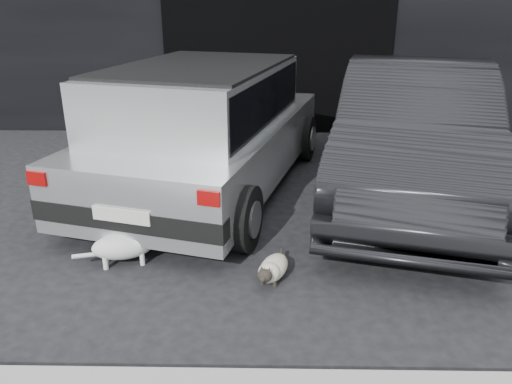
{
  "coord_description": "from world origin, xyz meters",
  "views": [
    {
      "loc": [
        0.78,
        -5.05,
        2.37
      ],
      "look_at": [
        0.7,
        -0.62,
        0.61
      ],
      "focal_mm": 35.0,
      "sensor_mm": 36.0,
      "label": 1
    }
  ],
  "objects_px": {
    "second_car": "(414,131)",
    "cat_siamese": "(272,269)",
    "cat_white": "(127,245)",
    "silver_hatchback": "(205,123)"
  },
  "relations": [
    {
      "from": "second_car",
      "to": "cat_siamese",
      "type": "relative_size",
      "value": 7.46
    },
    {
      "from": "second_car",
      "to": "cat_siamese",
      "type": "xyz_separation_m",
      "value": [
        -1.76,
        -2.17,
        -0.7
      ]
    },
    {
      "from": "second_car",
      "to": "cat_white",
      "type": "relative_size",
      "value": 6.08
    },
    {
      "from": "second_car",
      "to": "cat_white",
      "type": "distance_m",
      "value": 3.7
    },
    {
      "from": "silver_hatchback",
      "to": "cat_white",
      "type": "distance_m",
      "value": 2.14
    },
    {
      "from": "cat_white",
      "to": "cat_siamese",
      "type": "bearing_deg",
      "value": 63.65
    },
    {
      "from": "silver_hatchback",
      "to": "cat_white",
      "type": "xyz_separation_m",
      "value": [
        -0.54,
        -1.95,
        -0.69
      ]
    },
    {
      "from": "silver_hatchback",
      "to": "cat_white",
      "type": "height_order",
      "value": "silver_hatchback"
    },
    {
      "from": "cat_siamese",
      "to": "cat_white",
      "type": "height_order",
      "value": "cat_white"
    },
    {
      "from": "cat_white",
      "to": "second_car",
      "type": "bearing_deg",
      "value": 106.53
    }
  ]
}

